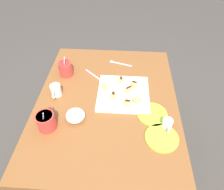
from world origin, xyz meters
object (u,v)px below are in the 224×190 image
(coffee_mug_red_right, at_px, (66,68))
(cream_pitcher_white, at_px, (56,90))
(beignet_2, at_px, (129,90))
(beignet_4, at_px, (134,84))
(dining_table, at_px, (107,114))
(saucer_lime_right, at_px, (152,114))
(beignet_1, at_px, (127,103))
(beignet_3, at_px, (105,86))
(coffee_mug_red_left, at_px, (46,121))
(pastry_plate_square, at_px, (123,93))
(beignet_5, at_px, (137,100))
(saucer_lime_left, at_px, (162,138))
(beignet_6, at_px, (113,95))
(ice_cream_bowl, at_px, (75,115))
(beignet_0, at_px, (121,80))
(chocolate_sauce_pitcher, at_px, (167,124))

(coffee_mug_red_right, height_order, cream_pitcher_white, coffee_mug_red_right)
(beignet_2, bearing_deg, beignet_4, -35.40)
(dining_table, distance_m, saucer_lime_right, 0.30)
(beignet_1, height_order, beignet_2, beignet_2)
(dining_table, height_order, beignet_3, beignet_3)
(coffee_mug_red_left, height_order, beignet_1, coffee_mug_red_left)
(pastry_plate_square, bearing_deg, beignet_5, -132.77)
(saucer_lime_left, relative_size, beignet_6, 3.68)
(ice_cream_bowl, distance_m, beignet_0, 0.37)
(coffee_mug_red_right, xyz_separation_m, chocolate_sauce_pitcher, (-0.39, -0.60, -0.02))
(beignet_2, xyz_separation_m, beignet_6, (-0.05, 0.09, 0.00))
(coffee_mug_red_right, bearing_deg, beignet_1, -122.83)
(ice_cream_bowl, relative_size, saucer_lime_right, 0.62)
(beignet_5, bearing_deg, chocolate_sauce_pitcher, -135.65)
(ice_cream_bowl, distance_m, beignet_5, 0.35)
(coffee_mug_red_right, height_order, saucer_lime_left, coffee_mug_red_right)
(beignet_6, bearing_deg, beignet_2, -57.84)
(cream_pitcher_white, height_order, chocolate_sauce_pitcher, cream_pitcher_white)
(chocolate_sauce_pitcher, xyz_separation_m, beignet_2, (0.23, 0.20, 0.00))
(ice_cream_bowl, distance_m, beignet_6, 0.24)
(pastry_plate_square, distance_m, beignet_2, 0.04)
(beignet_3, bearing_deg, saucer_lime_left, -136.26)
(beignet_6, bearing_deg, coffee_mug_red_left, 123.68)
(saucer_lime_right, distance_m, beignet_0, 0.30)
(saucer_lime_left, bearing_deg, dining_table, 49.81)
(saucer_lime_left, bearing_deg, beignet_2, 28.76)
(beignet_6, bearing_deg, coffee_mug_red_right, 56.83)
(coffee_mug_red_left, bearing_deg, coffee_mug_red_right, 0.00)
(dining_table, relative_size, beignet_6, 23.14)
(pastry_plate_square, relative_size, beignet_0, 6.47)
(coffee_mug_red_left, height_order, beignet_3, coffee_mug_red_left)
(dining_table, bearing_deg, chocolate_sauce_pitcher, -118.59)
(coffee_mug_red_left, bearing_deg, ice_cream_bowl, -65.70)
(chocolate_sauce_pitcher, xyz_separation_m, beignet_5, (0.15, 0.15, 0.00))
(beignet_2, xyz_separation_m, beignet_4, (0.05, -0.03, 0.00))
(beignet_4, bearing_deg, saucer_lime_left, -159.31)
(ice_cream_bowl, bearing_deg, beignet_4, -50.36)
(beignet_2, bearing_deg, beignet_5, -149.11)
(coffee_mug_red_left, bearing_deg, pastry_plate_square, -55.46)
(ice_cream_bowl, relative_size, chocolate_sauce_pitcher, 1.09)
(beignet_5, bearing_deg, beignet_4, 6.37)
(saucer_lime_left, height_order, beignet_2, beignet_2)
(pastry_plate_square, relative_size, coffee_mug_red_right, 2.08)
(beignet_2, relative_size, beignet_4, 1.12)
(dining_table, distance_m, beignet_6, 0.17)
(coffee_mug_red_left, relative_size, beignet_3, 2.58)
(cream_pitcher_white, bearing_deg, beignet_6, -92.59)
(ice_cream_bowl, relative_size, beignet_3, 1.83)
(saucer_lime_left, height_order, saucer_lime_right, same)
(ice_cream_bowl, distance_m, saucer_lime_left, 0.45)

